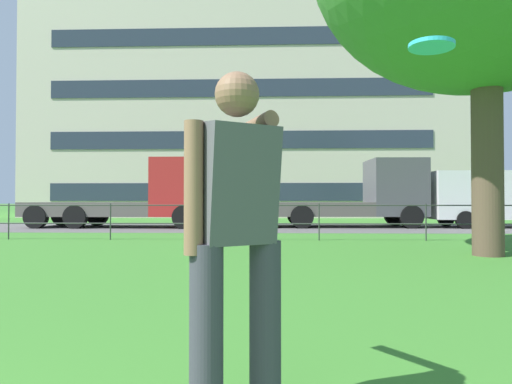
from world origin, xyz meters
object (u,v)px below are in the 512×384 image
object	(u,v)px
panel_van_far_left	(493,196)
apartment_building_background	(246,109)
flatbed_truck_left	(359,197)
frisbee	(431,46)
person_thrower	(235,232)
flatbed_truck_center	(146,197)

from	to	relation	value
panel_van_far_left	apartment_building_background	world-z (taller)	apartment_building_background
flatbed_truck_left	apartment_building_background	size ratio (longest dim) A/B	0.26
frisbee	panel_van_far_left	bearing A→B (deg)	63.06
frisbee	apartment_building_background	xyz separation A→B (m)	(-2.98, 32.09, 6.24)
person_thrower	flatbed_truck_left	xyz separation A→B (m)	(3.75, 16.34, 0.29)
frisbee	apartment_building_background	bearing A→B (deg)	95.31
flatbed_truck_left	apartment_building_background	bearing A→B (deg)	108.95
person_thrower	panel_van_far_left	size ratio (longest dim) A/B	0.34
flatbed_truck_left	panel_van_far_left	distance (m)	5.33
person_thrower	flatbed_truck_center	world-z (taller)	flatbed_truck_center
person_thrower	flatbed_truck_center	distance (m)	16.56
person_thrower	frisbee	distance (m)	1.67
flatbed_truck_center	frisbee	bearing A→B (deg)	-68.32
flatbed_truck_center	panel_van_far_left	world-z (taller)	flatbed_truck_center
flatbed_truck_center	apartment_building_background	bearing A→B (deg)	79.60
person_thrower	apartment_building_background	world-z (taller)	apartment_building_background
panel_van_far_left	frisbee	bearing A→B (deg)	-116.94
flatbed_truck_center	apartment_building_background	distance (m)	18.49
apartment_building_background	panel_van_far_left	bearing A→B (deg)	-56.45
person_thrower	apartment_building_background	xyz separation A→B (m)	(-1.84, 32.63, 7.33)
person_thrower	flatbed_truck_left	size ratio (longest dim) A/B	0.23
person_thrower	flatbed_truck_left	distance (m)	16.77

